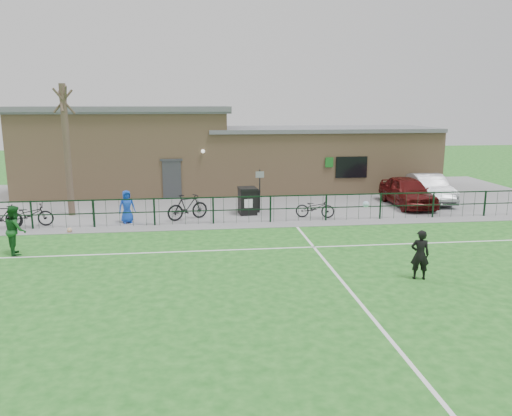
{
  "coord_description": "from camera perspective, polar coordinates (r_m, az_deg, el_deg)",
  "views": [
    {
      "loc": [
        -2.19,
        -13.09,
        5.16
      ],
      "look_at": [
        0.0,
        5.0,
        1.3
      ],
      "focal_mm": 35.0,
      "sensor_mm": 36.0,
      "label": 1
    }
  ],
  "objects": [
    {
      "name": "wheelie_bin_left",
      "position": [
        23.39,
        -0.98,
        0.73
      ],
      "size": [
        0.85,
        0.95,
        1.17
      ],
      "primitive_type": "cube",
      "rotation": [
        0.0,
        0.0,
        0.09
      ],
      "color": "black",
      "rests_on": "paving_strip"
    },
    {
      "name": "ball_ground",
      "position": [
        21.57,
        -20.53,
        -2.38
      ],
      "size": [
        0.2,
        0.2,
        0.2
      ],
      "primitive_type": "sphere",
      "color": "silver",
      "rests_on": "ground"
    },
    {
      "name": "bicycle_b",
      "position": [
        23.33,
        -27.01,
        -0.81
      ],
      "size": [
        1.74,
        0.64,
        1.02
      ],
      "primitive_type": "imported",
      "rotation": [
        0.0,
        0.0,
        1.47
      ],
      "color": "black",
      "rests_on": "paving_strip"
    },
    {
      "name": "bicycle_d",
      "position": [
        22.46,
        -7.83,
        0.13
      ],
      "size": [
        1.98,
        1.29,
        1.16
      ],
      "primitive_type": "imported",
      "rotation": [
        0.0,
        0.0,
        2.0
      ],
      "color": "black",
      "rests_on": "paving_strip"
    },
    {
      "name": "pitch_line_perp",
      "position": [
        14.68,
        10.27,
        -8.8
      ],
      "size": [
        0.1,
        16.0,
        0.01
      ],
      "primitive_type": "cube",
      "color": "white",
      "rests_on": "ground"
    },
    {
      "name": "clubhouse",
      "position": [
        29.76,
        -4.38,
        6.26
      ],
      "size": [
        24.25,
        5.4,
        4.96
      ],
      "color": "tan",
      "rests_on": "ground"
    },
    {
      "name": "paving_strip",
      "position": [
        27.17,
        -2.16,
        1.02
      ],
      "size": [
        34.0,
        13.0,
        0.02
      ],
      "primitive_type": "cube",
      "color": "slate",
      "rests_on": "ground"
    },
    {
      "name": "goalkeeper_kick",
      "position": [
        15.65,
        18.01,
        -4.87
      ],
      "size": [
        1.16,
        3.14,
        1.84
      ],
      "color": "black",
      "rests_on": "ground"
    },
    {
      "name": "bicycle_c",
      "position": [
        23.13,
        -24.47,
        -0.68
      ],
      "size": [
        1.98,
        0.79,
        1.02
      ],
      "primitive_type": "imported",
      "rotation": [
        0.0,
        0.0,
        1.63
      ],
      "color": "black",
      "rests_on": "paving_strip"
    },
    {
      "name": "pitch_line_mid",
      "position": [
        17.99,
        0.38,
        -4.7
      ],
      "size": [
        28.0,
        0.1,
        0.01
      ],
      "primitive_type": "cube",
      "color": "white",
      "rests_on": "ground"
    },
    {
      "name": "ground",
      "position": [
        14.24,
        2.45,
        -9.29
      ],
      "size": [
        90.0,
        90.0,
        0.0
      ],
      "primitive_type": "plane",
      "color": "#1C5E1B",
      "rests_on": "ground"
    },
    {
      "name": "car_maroon",
      "position": [
        26.36,
        16.92,
        1.82
      ],
      "size": [
        1.77,
        4.35,
        1.48
      ],
      "primitive_type": "imported",
      "rotation": [
        0.0,
        0.0,
        -0.01
      ],
      "color": "#4B0D0D",
      "rests_on": "paving_strip"
    },
    {
      "name": "sign_post",
      "position": [
        24.09,
        0.43,
        2.06
      ],
      "size": [
        0.07,
        0.07,
        2.0
      ],
      "primitive_type": "cylinder",
      "rotation": [
        0.0,
        0.0,
        0.28
      ],
      "color": "black",
      "rests_on": "paving_strip"
    },
    {
      "name": "car_silver",
      "position": [
        27.85,
        19.13,
        2.15
      ],
      "size": [
        1.87,
        4.45,
        1.43
      ],
      "primitive_type": "imported",
      "rotation": [
        0.0,
        0.0,
        -0.08
      ],
      "color": "#9B9DA3",
      "rests_on": "paving_strip"
    },
    {
      "name": "bicycle_e",
      "position": [
        22.82,
        6.76,
        0.04
      ],
      "size": [
        1.85,
        1.02,
        0.92
      ],
      "primitive_type": "imported",
      "rotation": [
        0.0,
        0.0,
        1.33
      ],
      "color": "black",
      "rests_on": "paving_strip"
    },
    {
      "name": "bare_tree",
      "position": [
        24.39,
        -20.78,
        6.11
      ],
      "size": [
        0.3,
        0.3,
        6.0
      ],
      "primitive_type": "cylinder",
      "color": "#4B392D",
      "rests_on": "ground"
    },
    {
      "name": "outfield_player",
      "position": [
        19.12,
        -25.8,
        -2.27
      ],
      "size": [
        0.91,
        1.01,
        1.71
      ],
      "primitive_type": "imported",
      "rotation": [
        0.0,
        0.0,
        1.96
      ],
      "color": "#17511E",
      "rests_on": "ground"
    },
    {
      "name": "perimeter_fence",
      "position": [
        21.69,
        -0.95,
        -0.18
      ],
      "size": [
        28.0,
        0.1,
        1.2
      ],
      "primitive_type": "cube",
      "color": "black",
      "rests_on": "ground"
    },
    {
      "name": "wheelie_bin_right",
      "position": [
        23.94,
        -0.58,
        0.78
      ],
      "size": [
        0.78,
        0.85,
        1.0
      ],
      "primitive_type": "cube",
      "rotation": [
        0.0,
        0.0,
        0.18
      ],
      "color": "black",
      "rests_on": "paving_strip"
    },
    {
      "name": "pitch_line_touch",
      "position": [
        21.63,
        -0.89,
        -1.83
      ],
      "size": [
        28.0,
        0.1,
        0.01
      ],
      "primitive_type": "cube",
      "color": "white",
      "rests_on": "ground"
    },
    {
      "name": "spectator_child",
      "position": [
        22.34,
        -14.54,
        0.15
      ],
      "size": [
        0.81,
        0.66,
        1.43
      ],
      "primitive_type": "imported",
      "rotation": [
        0.0,
        0.0,
        0.33
      ],
      "color": "blue",
      "rests_on": "paving_strip"
    }
  ]
}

